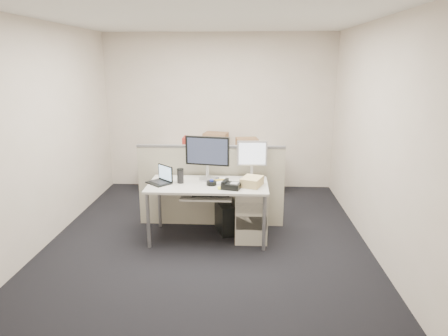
# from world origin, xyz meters

# --- Properties ---
(floor) EXTENTS (4.00, 4.50, 0.01)m
(floor) POSITION_xyz_m (0.00, 0.00, -0.01)
(floor) COLOR black
(floor) RESTS_ON ground
(ceiling) EXTENTS (4.00, 4.50, 0.01)m
(ceiling) POSITION_xyz_m (0.00, 0.00, 2.70)
(ceiling) COLOR white
(ceiling) RESTS_ON ground
(wall_back) EXTENTS (4.00, 0.02, 2.70)m
(wall_back) POSITION_xyz_m (0.00, 2.25, 1.35)
(wall_back) COLOR beige
(wall_back) RESTS_ON ground
(wall_front) EXTENTS (4.00, 0.02, 2.70)m
(wall_front) POSITION_xyz_m (0.00, -2.25, 1.35)
(wall_front) COLOR beige
(wall_front) RESTS_ON ground
(wall_left) EXTENTS (0.02, 4.50, 2.70)m
(wall_left) POSITION_xyz_m (-2.00, 0.00, 1.35)
(wall_left) COLOR beige
(wall_left) RESTS_ON ground
(wall_right) EXTENTS (0.02, 4.50, 2.70)m
(wall_right) POSITION_xyz_m (2.00, 0.00, 1.35)
(wall_right) COLOR beige
(wall_right) RESTS_ON ground
(desk) EXTENTS (1.50, 0.75, 0.73)m
(desk) POSITION_xyz_m (0.00, 0.00, 0.66)
(desk) COLOR beige
(desk) RESTS_ON floor
(keyboard_tray) EXTENTS (0.62, 0.32, 0.02)m
(keyboard_tray) POSITION_xyz_m (0.00, -0.18, 0.62)
(keyboard_tray) COLOR beige
(keyboard_tray) RESTS_ON desk
(drawer_pedestal) EXTENTS (0.40, 0.55, 0.65)m
(drawer_pedestal) POSITION_xyz_m (0.55, 0.05, 0.33)
(drawer_pedestal) COLOR beige
(drawer_pedestal) RESTS_ON floor
(cubicle_partition) EXTENTS (2.00, 0.06, 1.10)m
(cubicle_partition) POSITION_xyz_m (0.00, 0.45, 0.55)
(cubicle_partition) COLOR #A5A086
(cubicle_partition) RESTS_ON floor
(back_counter) EXTENTS (2.00, 0.60, 0.72)m
(back_counter) POSITION_xyz_m (0.00, 1.93, 0.36)
(back_counter) COLOR beige
(back_counter) RESTS_ON floor
(monitor_main) EXTENTS (0.60, 0.32, 0.57)m
(monitor_main) POSITION_xyz_m (-0.02, 0.18, 1.02)
(monitor_main) COLOR black
(monitor_main) RESTS_ON desk
(monitor_small) EXTENTS (0.40, 0.21, 0.48)m
(monitor_small) POSITION_xyz_m (0.55, 0.32, 0.97)
(monitor_small) COLOR #B7B7BC
(monitor_small) RESTS_ON desk
(laptop) EXTENTS (0.36, 0.36, 0.22)m
(laptop) POSITION_xyz_m (-0.62, -0.02, 0.84)
(laptop) COLOR black
(laptop) RESTS_ON desk
(trackball) EXTENTS (0.16, 0.16, 0.05)m
(trackball) POSITION_xyz_m (0.05, -0.05, 0.75)
(trackball) COLOR black
(trackball) RESTS_ON desk
(desk_phone) EXTENTS (0.25, 0.23, 0.07)m
(desk_phone) POSITION_xyz_m (0.30, -0.18, 0.76)
(desk_phone) COLOR black
(desk_phone) RESTS_ON desk
(paper_stack) EXTENTS (0.30, 0.33, 0.01)m
(paper_stack) POSITION_xyz_m (0.15, 0.12, 0.74)
(paper_stack) COLOR white
(paper_stack) RESTS_ON desk
(sticky_pad) EXTENTS (0.10, 0.10, 0.01)m
(sticky_pad) POSITION_xyz_m (0.18, -0.18, 0.74)
(sticky_pad) COLOR #FEFF35
(sticky_pad) RESTS_ON desk
(travel_mug) EXTENTS (0.10, 0.10, 0.17)m
(travel_mug) POSITION_xyz_m (-0.35, 0.02, 0.82)
(travel_mug) COLOR black
(travel_mug) RESTS_ON desk
(banana) EXTENTS (0.16, 0.12, 0.04)m
(banana) POSITION_xyz_m (0.13, 0.10, 0.75)
(banana) COLOR yellow
(banana) RESTS_ON desk
(cellphone) EXTENTS (0.06, 0.10, 0.01)m
(cellphone) POSITION_xyz_m (0.10, 0.20, 0.74)
(cellphone) COLOR black
(cellphone) RESTS_ON desk
(manila_folders) EXTENTS (0.31, 0.35, 0.11)m
(manila_folders) POSITION_xyz_m (0.55, -0.05, 0.78)
(manila_folders) COLOR tan
(manila_folders) RESTS_ON desk
(keyboard) EXTENTS (0.46, 0.18, 0.03)m
(keyboard) POSITION_xyz_m (0.05, -0.14, 0.64)
(keyboard) COLOR black
(keyboard) RESTS_ON keyboard_tray
(pc_tower_desk) EXTENTS (0.30, 0.46, 0.40)m
(pc_tower_desk) POSITION_xyz_m (0.20, 0.20, 0.20)
(pc_tower_desk) COLOR black
(pc_tower_desk) RESTS_ON floor
(pc_tower_spare_dark) EXTENTS (0.30, 0.50, 0.44)m
(pc_tower_spare_dark) POSITION_xyz_m (-1.05, 2.03, 0.22)
(pc_tower_spare_dark) COLOR black
(pc_tower_spare_dark) RESTS_ON floor
(pc_tower_spare_silver) EXTENTS (0.23, 0.45, 0.40)m
(pc_tower_spare_silver) POSITION_xyz_m (-1.30, 2.03, 0.20)
(pc_tower_spare_silver) COLOR #B7B7BC
(pc_tower_spare_silver) RESTS_ON floor
(cardboard_box_left) EXTENTS (0.45, 0.37, 0.30)m
(cardboard_box_left) POSITION_xyz_m (-0.05, 2.05, 0.87)
(cardboard_box_left) COLOR #946B46
(cardboard_box_left) RESTS_ON back_counter
(cardboard_box_right) EXTENTS (0.39, 0.33, 0.25)m
(cardboard_box_right) POSITION_xyz_m (0.49, 1.81, 0.85)
(cardboard_box_right) COLOR #946B46
(cardboard_box_right) RESTS_ON back_counter
(red_binder) EXTENTS (0.07, 0.29, 0.27)m
(red_binder) POSITION_xyz_m (-0.55, 1.83, 0.85)
(red_binder) COLOR maroon
(red_binder) RESTS_ON back_counter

